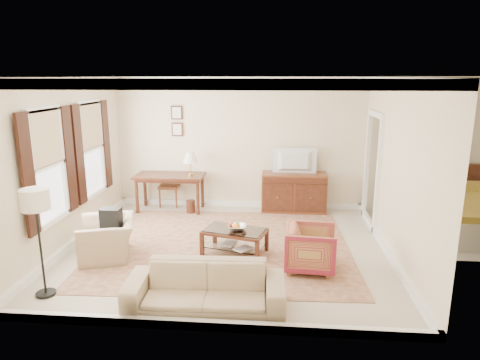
# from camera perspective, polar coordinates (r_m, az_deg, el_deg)

# --- Properties ---
(room_shell) EXTENTS (5.51, 5.01, 2.91)m
(room_shell) POSITION_cam_1_polar(r_m,az_deg,el_deg) (6.95, -1.88, 10.07)
(room_shell) COLOR beige
(room_shell) RESTS_ON ground
(annex_bedroom) EXTENTS (3.00, 2.70, 2.90)m
(annex_bedroom) POSITION_cam_1_polar(r_m,az_deg,el_deg) (9.21, 28.25, -4.19)
(annex_bedroom) COLOR beige
(annex_bedroom) RESTS_ON ground
(window_front) EXTENTS (0.12, 1.56, 1.80)m
(window_front) POSITION_cam_1_polar(r_m,az_deg,el_deg) (7.25, -24.24, 1.66)
(window_front) COLOR #CCB284
(window_front) RESTS_ON room_shell
(window_rear) EXTENTS (0.12, 1.56, 1.80)m
(window_rear) POSITION_cam_1_polar(r_m,az_deg,el_deg) (8.66, -19.19, 3.91)
(window_rear) COLOR #CCB284
(window_rear) RESTS_ON room_shell
(doorway) EXTENTS (0.10, 1.12, 2.25)m
(doorway) POSITION_cam_1_polar(r_m,az_deg,el_deg) (8.80, 17.22, 1.05)
(doorway) COLOR white
(doorway) RESTS_ON room_shell
(rug) EXTENTS (4.50, 3.90, 0.01)m
(rug) POSITION_cam_1_polar(r_m,az_deg,el_deg) (7.64, -2.32, -8.66)
(rug) COLOR brown
(rug) RESTS_ON room_shell
(writing_desk) EXTENTS (1.49, 0.74, 0.81)m
(writing_desk) POSITION_cam_1_polar(r_m,az_deg,el_deg) (9.47, -9.33, 0.07)
(writing_desk) COLOR #522617
(writing_desk) RESTS_ON room_shell
(desk_chair) EXTENTS (0.55, 0.55, 1.05)m
(desk_chair) POSITION_cam_1_polar(r_m,az_deg,el_deg) (9.87, -9.37, -0.45)
(desk_chair) COLOR brown
(desk_chair) RESTS_ON room_shell
(desk_lamp) EXTENTS (0.32, 0.32, 0.50)m
(desk_lamp) POSITION_cam_1_polar(r_m,az_deg,el_deg) (9.29, -6.61, 2.16)
(desk_lamp) COLOR silver
(desk_lamp) RESTS_ON writing_desk
(framed_prints) EXTENTS (0.25, 0.04, 0.68)m
(framed_prints) POSITION_cam_1_polar(r_m,az_deg,el_deg) (9.67, -8.40, 7.81)
(framed_prints) COLOR #522617
(framed_prints) RESTS_ON room_shell
(sideboard) EXTENTS (1.39, 0.54, 0.86)m
(sideboard) POSITION_cam_1_polar(r_m,az_deg,el_deg) (9.44, 7.18, -1.64)
(sideboard) COLOR brown
(sideboard) RESTS_ON room_shell
(tv) EXTENTS (0.90, 0.52, 0.12)m
(tv) POSITION_cam_1_polar(r_m,az_deg,el_deg) (9.22, 7.34, 3.58)
(tv) COLOR black
(tv) RESTS_ON sideboard
(coffee_table) EXTENTS (1.14, 0.84, 0.43)m
(coffee_table) POSITION_cam_1_polar(r_m,az_deg,el_deg) (7.19, -0.71, -7.34)
(coffee_table) COLOR #522617
(coffee_table) RESTS_ON room_shell
(fruit_bowl) EXTENTS (0.42, 0.42, 0.10)m
(fruit_bowl) POSITION_cam_1_polar(r_m,az_deg,el_deg) (7.12, -0.34, -6.22)
(fruit_bowl) COLOR silver
(fruit_bowl) RESTS_ON coffee_table
(book_a) EXTENTS (0.28, 0.12, 0.38)m
(book_a) POSITION_cam_1_polar(r_m,az_deg,el_deg) (7.31, -2.30, -8.31)
(book_a) COLOR brown
(book_a) RESTS_ON coffee_table
(book_b) EXTENTS (0.23, 0.21, 0.38)m
(book_b) POSITION_cam_1_polar(r_m,az_deg,el_deg) (7.14, -0.15, -8.90)
(book_b) COLOR brown
(book_b) RESTS_ON coffee_table
(striped_armchair) EXTENTS (0.75, 0.80, 0.76)m
(striped_armchair) POSITION_cam_1_polar(r_m,az_deg,el_deg) (6.69, 9.42, -8.71)
(striped_armchair) COLOR maroon
(striped_armchair) RESTS_ON room_shell
(club_armchair) EXTENTS (0.91, 1.13, 0.86)m
(club_armchair) POSITION_cam_1_polar(r_m,az_deg,el_deg) (7.36, -17.32, -6.65)
(club_armchair) COLOR tan
(club_armchair) RESTS_ON room_shell
(backpack) EXTENTS (0.28, 0.36, 0.40)m
(backpack) POSITION_cam_1_polar(r_m,az_deg,el_deg) (7.31, -16.81, -4.74)
(backpack) COLOR black
(backpack) RESTS_ON club_armchair
(sofa) EXTENTS (2.02, 0.65, 0.78)m
(sofa) POSITION_cam_1_polar(r_m,az_deg,el_deg) (5.56, -4.64, -13.32)
(sofa) COLOR tan
(sofa) RESTS_ON room_shell
(floor_lamp) EXTENTS (0.37, 0.37, 1.50)m
(floor_lamp) POSITION_cam_1_polar(r_m,az_deg,el_deg) (6.16, -25.58, -3.34)
(floor_lamp) COLOR black
(floor_lamp) RESTS_ON room_shell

